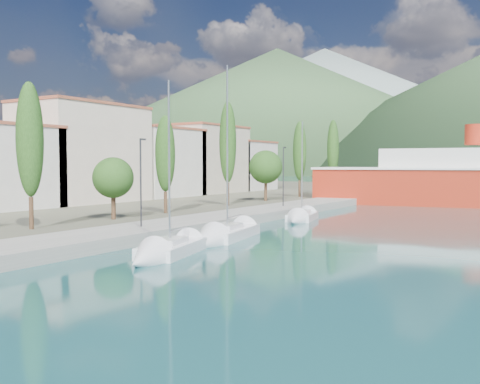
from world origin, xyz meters
The scene contains 8 objects.
quay centered at (-9.00, 26.00, 0.40)m, with size 5.00×88.00×0.80m, color gray.
land_strip centered at (-47.00, 36.00, 0.35)m, with size 70.00×148.00×0.70m, color #565644.
town_buildings centered at (-32.00, 36.91, 5.57)m, with size 9.20×69.20×11.30m.
tree_row centered at (-14.78, 33.66, 5.93)m, with size 3.96×65.94×11.15m.
lamp_posts centered at (-9.00, 15.13, 4.08)m, with size 0.15×44.81×6.06m.
sailboat_near centered at (-2.50, 9.77, 0.29)m, with size 3.99×7.68×10.58m.
sailboat_mid centered at (-3.36, 16.67, 0.31)m, with size 4.01×9.06×12.64m.
sailboat_far centered at (-4.21, 30.66, 0.28)m, with size 3.59×6.93×9.74m.
Camera 1 is at (16.08, -11.99, 5.10)m, focal length 40.00 mm.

